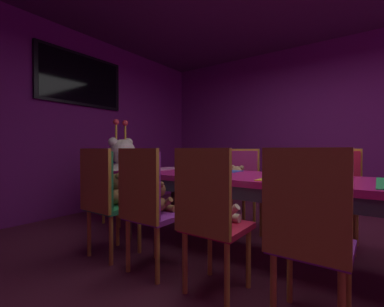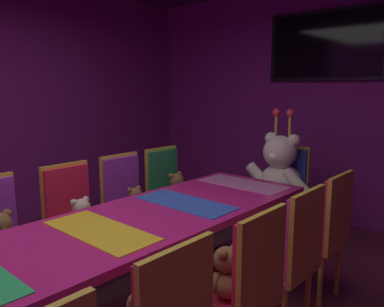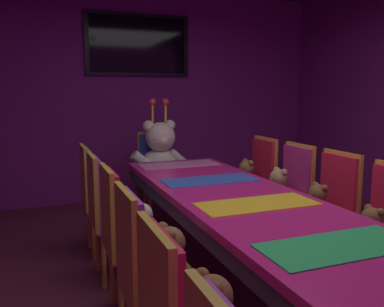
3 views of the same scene
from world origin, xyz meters
name	(u,v)px [view 1 (image 1 of 3)]	position (x,y,z in m)	size (l,w,h in m)	color
ground_plane	(289,265)	(0.00, 0.00, 0.00)	(7.90, 7.90, 0.00)	#591E33
wall_back	(78,122)	(0.00, 3.20, 1.40)	(5.20, 0.12, 2.80)	#721E72
wall_right	(334,124)	(2.60, 0.00, 1.40)	(0.12, 6.40, 2.80)	#721E72
banquet_table	(290,187)	(0.00, 0.00, 0.66)	(0.90, 3.53, 0.75)	#C61E72
chair_left_2	(307,223)	(-0.82, -0.31, 0.60)	(0.42, 0.41, 0.98)	purple
teddy_left_2	(313,217)	(-0.68, -0.31, 0.60)	(0.27, 0.34, 0.32)	brown
chair_left_3	(208,208)	(-0.82, 0.30, 0.60)	(0.42, 0.41, 0.98)	red
teddy_left_3	(219,206)	(-0.67, 0.30, 0.58)	(0.23, 0.30, 0.28)	beige
chair_left_4	(145,199)	(-0.84, 0.86, 0.60)	(0.42, 0.41, 0.98)	purple
teddy_left_4	(158,199)	(-0.69, 0.86, 0.57)	(0.21, 0.28, 0.26)	brown
chair_left_5	(103,192)	(-0.84, 1.39, 0.60)	(0.42, 0.41, 0.98)	#268C4C
teddy_left_5	(116,191)	(-0.70, 1.39, 0.59)	(0.25, 0.32, 0.30)	brown
chair_right_2	(338,186)	(0.82, -0.27, 0.60)	(0.42, 0.41, 0.98)	red
teddy_right_2	(337,190)	(0.67, -0.27, 0.57)	(0.22, 0.29, 0.27)	brown
chair_right_3	(283,182)	(0.85, 0.30, 0.60)	(0.42, 0.41, 0.98)	red
teddy_right_3	(279,184)	(0.70, 0.30, 0.58)	(0.24, 0.31, 0.29)	brown
chair_right_4	(242,179)	(0.84, 0.83, 0.60)	(0.42, 0.41, 0.98)	#CC338C
teddy_right_4	(237,180)	(0.69, 0.83, 0.60)	(0.26, 0.34, 0.32)	tan
chair_right_5	(205,176)	(0.82, 1.38, 0.60)	(0.42, 0.41, 0.98)	red
teddy_right_5	(199,178)	(0.67, 1.38, 0.59)	(0.25, 0.33, 0.31)	olive
throne_chair	(115,177)	(0.00, 2.31, 0.60)	(0.41, 0.42, 0.98)	#2D47B2
king_teddy_bear	(123,167)	(0.00, 2.14, 0.75)	(0.71, 0.55, 0.92)	silver
wall_tv	(81,80)	(0.00, 3.11, 2.05)	(1.37, 0.06, 0.79)	black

